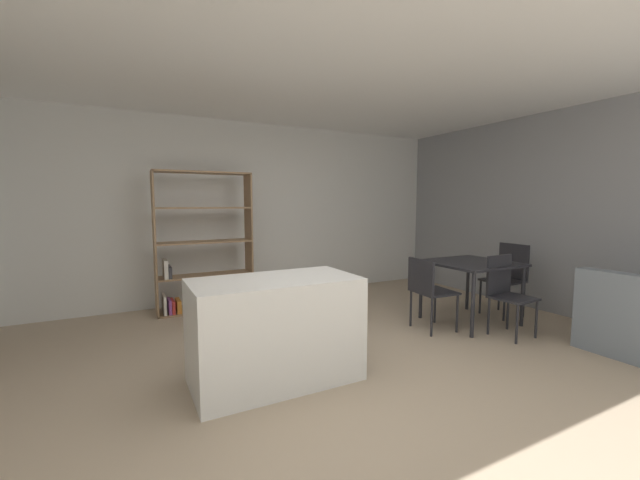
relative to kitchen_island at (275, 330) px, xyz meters
name	(u,v)px	position (x,y,z in m)	size (l,w,h in m)	color
ground_plane	(330,375)	(0.46, -0.13, -0.44)	(10.20, 10.20, 0.00)	tan
ceiling_slab	(331,46)	(0.46, -0.13, 2.35)	(7.41, 6.14, 0.06)	white
back_partition	(236,212)	(0.46, 2.91, 0.94)	(7.41, 0.06, 2.76)	silver
right_partition_gray	(577,213)	(4.13, -0.13, 0.94)	(0.06, 6.14, 2.76)	gray
kitchen_island	(275,330)	(0.00, 0.00, 0.00)	(1.39, 0.73, 0.88)	white
open_bookshelf	(199,249)	(-0.18, 2.48, 0.43)	(1.31, 0.35, 1.94)	#997551
dining_table	(471,268)	(2.77, 0.36, 0.25)	(0.99, 0.96, 0.78)	#232328
dining_chair_window_side	(508,273)	(3.49, 0.35, 0.13)	(0.45, 0.44, 0.96)	#232328
dining_chair_near	(506,288)	(2.77, -0.15, 0.10)	(0.43, 0.42, 0.91)	#232328
dining_chair_island_side	(428,287)	(2.06, 0.36, 0.08)	(0.47, 0.49, 0.86)	#232328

